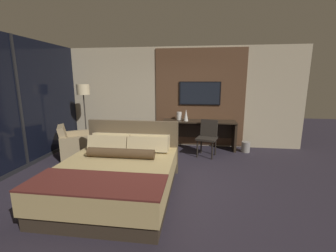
{
  "coord_description": "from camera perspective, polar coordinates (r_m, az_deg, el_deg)",
  "views": [
    {
      "loc": [
        0.73,
        -3.86,
        1.9
      ],
      "look_at": [
        0.1,
        0.91,
        0.91
      ],
      "focal_mm": 24.0,
      "sensor_mm": 36.0,
      "label": 1
    }
  ],
  "objects": [
    {
      "name": "floor_lamp",
      "position": [
        6.59,
        -20.68,
        7.42
      ],
      "size": [
        0.34,
        0.34,
        1.78
      ],
      "color": "#282623",
      "rests_on": "ground_plane"
    },
    {
      "name": "wall_left_window",
      "position": [
        5.69,
        -33.55,
        3.91
      ],
      "size": [
        0.06,
        6.0,
        2.8
      ],
      "color": "black",
      "rests_on": "ground_plane"
    },
    {
      "name": "waste_bin",
      "position": [
        6.37,
        19.11,
        -5.04
      ],
      "size": [
        0.22,
        0.22,
        0.28
      ],
      "color": "gray",
      "rests_on": "ground_plane"
    },
    {
      "name": "ground_plane",
      "position": [
        4.36,
        -2.94,
        -14.19
      ],
      "size": [
        16.0,
        16.0,
        0.0
      ],
      "primitive_type": "plane",
      "color": "#28232D"
    },
    {
      "name": "vase_tall",
      "position": [
        6.3,
        2.83,
        2.59
      ],
      "size": [
        0.14,
        0.14,
        0.22
      ],
      "color": "silver",
      "rests_on": "desk"
    },
    {
      "name": "desk",
      "position": [
        6.31,
        7.81,
        -0.83
      ],
      "size": [
        1.99,
        0.54,
        0.8
      ],
      "color": "#2D2319",
      "rests_on": "ground_plane"
    },
    {
      "name": "desk_chair",
      "position": [
        5.75,
        10.07,
        -2.13
      ],
      "size": [
        0.57,
        0.57,
        0.91
      ],
      "rotation": [
        0.0,
        0.0,
        -0.29
      ],
      "color": "#28231E",
      "rests_on": "ground_plane"
    },
    {
      "name": "tv",
      "position": [
        6.39,
        8.06,
        8.23
      ],
      "size": [
        1.15,
        0.04,
        0.65
      ],
      "color": "black"
    },
    {
      "name": "vase_short",
      "position": [
        6.13,
        4.59,
        2.75
      ],
      "size": [
        0.13,
        0.13,
        0.31
      ],
      "color": "silver",
      "rests_on": "desk"
    },
    {
      "name": "armchair_by_window",
      "position": [
        6.12,
        -22.21,
        -4.61
      ],
      "size": [
        1.11,
        1.12,
        0.81
      ],
      "rotation": [
        0.0,
        0.0,
        2.11
      ],
      "color": "#998460",
      "rests_on": "ground_plane"
    },
    {
      "name": "wall_back_tv_panel",
      "position": [
        6.5,
        2.08,
        7.25
      ],
      "size": [
        7.2,
        0.09,
        2.8
      ],
      "color": "#BCAD8E",
      "rests_on": "ground_plane"
    },
    {
      "name": "bed",
      "position": [
        3.96,
        -12.73,
        -11.92
      ],
      "size": [
        1.88,
        2.18,
        1.08
      ],
      "color": "#33281E",
      "rests_on": "ground_plane"
    }
  ]
}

